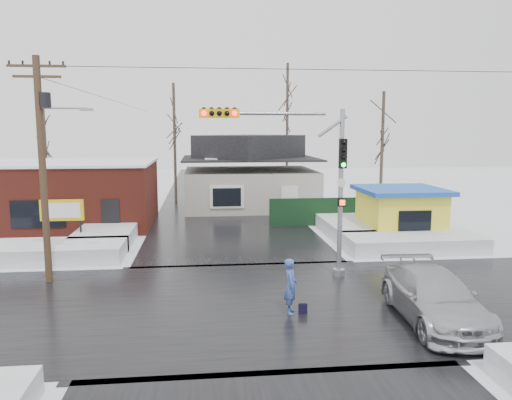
{
  "coord_description": "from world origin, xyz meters",
  "views": [
    {
      "loc": [
        -1.69,
        -17.03,
        6.2
      ],
      "look_at": [
        0.7,
        5.19,
        3.0
      ],
      "focal_mm": 35.0,
      "sensor_mm": 36.0,
      "label": 1
    }
  ],
  "objects": [
    {
      "name": "ground",
      "position": [
        0.0,
        0.0,
        0.0
      ],
      "size": [
        120.0,
        120.0,
        0.0
      ],
      "primitive_type": "plane",
      "color": "white",
      "rests_on": "ground"
    },
    {
      "name": "road_ns",
      "position": [
        0.0,
        0.0,
        0.01
      ],
      "size": [
        10.0,
        120.0,
        0.02
      ],
      "primitive_type": "cube",
      "color": "black",
      "rests_on": "ground"
    },
    {
      "name": "road_ew",
      "position": [
        0.0,
        0.0,
        0.01
      ],
      "size": [
        120.0,
        10.0,
        0.02
      ],
      "primitive_type": "cube",
      "color": "black",
      "rests_on": "ground"
    },
    {
      "name": "snowbank_nw",
      "position": [
        -9.0,
        7.0,
        0.4
      ],
      "size": [
        7.0,
        3.0,
        0.8
      ],
      "primitive_type": "cube",
      "color": "white",
      "rests_on": "ground"
    },
    {
      "name": "snowbank_ne",
      "position": [
        9.0,
        7.0,
        0.4
      ],
      "size": [
        7.0,
        3.0,
        0.8
      ],
      "primitive_type": "cube",
      "color": "white",
      "rests_on": "ground"
    },
    {
      "name": "snowbank_nside_w",
      "position": [
        -7.0,
        12.0,
        0.4
      ],
      "size": [
        3.0,
        8.0,
        0.8
      ],
      "primitive_type": "cube",
      "color": "white",
      "rests_on": "ground"
    },
    {
      "name": "snowbank_nside_e",
      "position": [
        7.0,
        12.0,
        0.4
      ],
      "size": [
        3.0,
        8.0,
        0.8
      ],
      "primitive_type": "cube",
      "color": "white",
      "rests_on": "ground"
    },
    {
      "name": "traffic_signal",
      "position": [
        2.43,
        2.97,
        4.54
      ],
      "size": [
        6.05,
        0.68,
        7.0
      ],
      "color": "gray",
      "rests_on": "ground"
    },
    {
      "name": "utility_pole",
      "position": [
        -7.93,
        3.5,
        5.11
      ],
      "size": [
        3.15,
        0.44,
        9.0
      ],
      "color": "#382619",
      "rests_on": "ground"
    },
    {
      "name": "brick_building",
      "position": [
        -11.0,
        15.99,
        2.08
      ],
      "size": [
        12.2,
        8.2,
        4.12
      ],
      "color": "maroon",
      "rests_on": "ground"
    },
    {
      "name": "marquee_sign",
      "position": [
        -9.0,
        9.49,
        1.92
      ],
      "size": [
        2.2,
        0.21,
        2.55
      ],
      "color": "black",
      "rests_on": "ground"
    },
    {
      "name": "house",
      "position": [
        2.0,
        22.0,
        2.62
      ],
      "size": [
        10.4,
        8.4,
        5.76
      ],
      "color": "#B1AD9F",
      "rests_on": "ground"
    },
    {
      "name": "kiosk",
      "position": [
        9.5,
        9.99,
        1.46
      ],
      "size": [
        4.6,
        4.6,
        2.88
      ],
      "color": "yellow",
      "rests_on": "ground"
    },
    {
      "name": "fence",
      "position": [
        6.5,
        14.0,
        0.9
      ],
      "size": [
        8.0,
        0.12,
        1.8
      ],
      "primitive_type": "cube",
      "color": "black",
      "rests_on": "ground"
    },
    {
      "name": "tree_far_left",
      "position": [
        -4.0,
        26.0,
        7.95
      ],
      "size": [
        3.0,
        3.0,
        10.0
      ],
      "color": "#332821",
      "rests_on": "ground"
    },
    {
      "name": "tree_far_mid",
      "position": [
        6.0,
        28.0,
        9.54
      ],
      "size": [
        3.0,
        3.0,
        12.0
      ],
      "color": "#332821",
      "rests_on": "ground"
    },
    {
      "name": "tree_far_right",
      "position": [
        12.0,
        20.0,
        7.16
      ],
      "size": [
        3.0,
        3.0,
        9.0
      ],
      "color": "#332821",
      "rests_on": "ground"
    },
    {
      "name": "tree_far_west",
      "position": [
        -14.0,
        24.0,
        6.36
      ],
      "size": [
        3.0,
        3.0,
        8.0
      ],
      "color": "#332821",
      "rests_on": "ground"
    },
    {
      "name": "pedestrian",
      "position": [
        1.2,
        -1.08,
        0.94
      ],
      "size": [
        0.56,
        0.75,
        1.89
      ],
      "primitive_type": "imported",
      "rotation": [
        0.0,
        0.0,
        1.4
      ],
      "color": "#3A55A3",
      "rests_on": "ground"
    },
    {
      "name": "car",
      "position": [
        5.68,
        -2.27,
        0.8
      ],
      "size": [
        2.53,
        5.63,
        1.6
      ],
      "primitive_type": "imported",
      "rotation": [
        0.0,
        0.0,
        -0.05
      ],
      "color": "#B6B9BE",
      "rests_on": "ground"
    },
    {
      "name": "shopping_bag",
      "position": [
        1.61,
        -1.18,
        0.17
      ],
      "size": [
        0.28,
        0.13,
        0.35
      ],
      "primitive_type": "cube",
      "rotation": [
        0.0,
        0.0,
        0.04
      ],
      "color": "black",
      "rests_on": "ground"
    }
  ]
}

